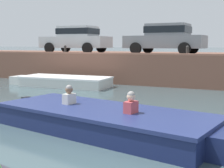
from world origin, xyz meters
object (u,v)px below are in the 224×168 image
(car_left_inner_grey, at_px, (166,38))
(mooring_bollard_west, at_px, (65,49))
(motorboat_passing, at_px, (111,121))
(car_leftmost_silver, at_px, (77,38))
(boat_moored_west_white, at_px, (62,81))
(mooring_bollard_mid, at_px, (187,50))

(car_left_inner_grey, height_order, mooring_bollard_west, car_left_inner_grey)
(motorboat_passing, xyz_separation_m, car_leftmost_silver, (-6.56, 9.56, 2.11))
(car_leftmost_silver, bearing_deg, motorboat_passing, -55.52)
(boat_moored_west_white, relative_size, car_leftmost_silver, 1.31)
(car_left_inner_grey, relative_size, mooring_bollard_west, 9.23)
(boat_moored_west_white, height_order, mooring_bollard_mid, mooring_bollard_mid)
(car_left_inner_grey, relative_size, mooring_bollard_mid, 9.23)
(boat_moored_west_white, xyz_separation_m, motorboat_passing, (5.56, -6.39, 0.03))
(car_left_inner_grey, bearing_deg, car_leftmost_silver, 179.96)
(car_leftmost_silver, bearing_deg, car_left_inner_grey, -0.04)
(mooring_bollard_west, bearing_deg, motorboat_passing, -51.73)
(boat_moored_west_white, xyz_separation_m, car_left_inner_grey, (4.34, 3.17, 2.15))
(motorboat_passing, height_order, car_leftmost_silver, car_leftmost_silver)
(mooring_bollard_west, bearing_deg, car_left_inner_grey, 12.77)
(boat_moored_west_white, distance_m, mooring_bollard_mid, 6.21)
(boat_moored_west_white, height_order, car_left_inner_grey, car_left_inner_grey)
(motorboat_passing, height_order, car_left_inner_grey, car_left_inner_grey)
(motorboat_passing, bearing_deg, mooring_bollard_mid, 89.15)
(mooring_bollard_west, height_order, mooring_bollard_mid, same)
(car_leftmost_silver, height_order, mooring_bollard_mid, car_leftmost_silver)
(boat_moored_west_white, relative_size, mooring_bollard_mid, 11.87)
(car_leftmost_silver, xyz_separation_m, mooring_bollard_mid, (6.69, -1.22, -0.61))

